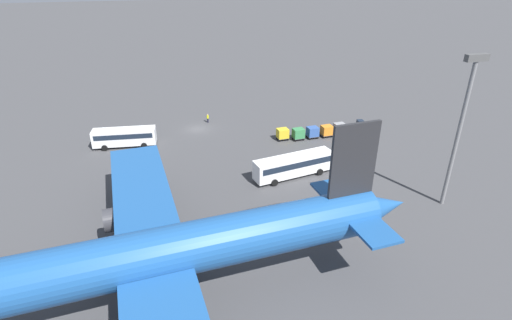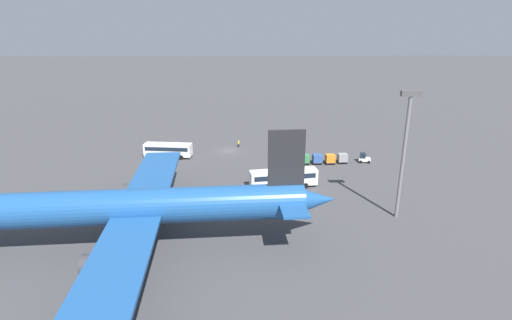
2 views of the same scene
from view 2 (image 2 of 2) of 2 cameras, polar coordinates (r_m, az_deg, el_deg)
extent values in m
plane|color=#424244|center=(92.92, -4.01, 1.33)|extent=(600.00, 600.00, 0.00)
cylinder|color=#1E5193|center=(53.46, -18.85, -6.40)|extent=(47.06, 7.85, 4.56)
cone|color=#1E5193|center=(53.18, 8.19, -5.66)|extent=(6.21, 4.51, 4.11)
cube|color=#1E5193|center=(42.06, -19.60, -14.61)|extent=(7.59, 21.93, 0.44)
cube|color=#1E5193|center=(65.02, -14.26, -1.99)|extent=(7.59, 21.93, 0.44)
cube|color=#262628|center=(50.31, 4.38, 0.30)|extent=(4.70, 0.69, 7.30)
cube|color=#1E5193|center=(52.37, 4.74, -5.38)|extent=(4.11, 12.06, 0.28)
cylinder|color=#38383D|center=(45.82, -20.18, -13.91)|extent=(5.79, 2.90, 2.51)
cylinder|color=#38383D|center=(62.84, -15.85, -4.32)|extent=(5.79, 2.90, 2.51)
cylinder|color=#38383D|center=(52.23, -16.55, -11.86)|extent=(0.50, 0.50, 3.65)
cylinder|color=black|center=(52.92, -16.41, -13.14)|extent=(0.93, 0.56, 0.90)
cylinder|color=#38383D|center=(57.32, -15.46, -8.87)|extent=(0.50, 0.50, 3.65)
cylinder|color=black|center=(57.96, -15.34, -10.07)|extent=(0.93, 0.56, 0.90)
cube|color=white|center=(89.66, -12.44, 1.46)|extent=(10.56, 3.84, 2.66)
cube|color=#192333|center=(89.53, -12.47, 1.74)|extent=(9.74, 3.79, 0.85)
cylinder|color=black|center=(89.80, -14.60, 0.46)|extent=(1.03, 0.41, 1.00)
cylinder|color=black|center=(92.31, -14.03, 1.00)|extent=(1.03, 0.41, 1.00)
cylinder|color=black|center=(87.85, -10.67, 0.34)|extent=(1.03, 0.41, 1.00)
cylinder|color=black|center=(90.42, -10.19, 0.90)|extent=(1.03, 0.41, 1.00)
cube|color=white|center=(71.52, 3.96, -2.52)|extent=(12.34, 4.55, 2.82)
cube|color=#192333|center=(71.34, 3.97, -2.15)|extent=(11.40, 4.43, 0.90)
cylinder|color=black|center=(70.01, 1.24, -4.16)|extent=(1.04, 0.47, 1.00)
cylinder|color=black|center=(72.39, 0.80, -3.36)|extent=(1.04, 0.47, 1.00)
cylinder|color=black|center=(71.87, 7.10, -3.68)|extent=(1.04, 0.47, 1.00)
cylinder|color=black|center=(74.18, 6.48, -2.92)|extent=(1.04, 0.47, 1.00)
cube|color=white|center=(87.76, 15.23, 0.08)|extent=(2.55, 1.61, 0.70)
cube|color=#192333|center=(87.42, 15.01, 0.65)|extent=(1.23, 1.30, 1.10)
cylinder|color=black|center=(87.08, 14.73, -0.26)|extent=(0.62, 0.30, 0.60)
cylinder|color=black|center=(88.40, 14.61, 0.03)|extent=(0.62, 0.30, 0.60)
cylinder|color=black|center=(87.35, 15.82, -0.30)|extent=(0.62, 0.30, 0.60)
cylinder|color=black|center=(88.66, 15.68, -0.01)|extent=(0.62, 0.30, 0.60)
cylinder|color=#1E1E2D|center=(95.53, -2.49, 2.11)|extent=(0.32, 0.32, 0.85)
cylinder|color=yellow|center=(95.31, -2.50, 2.54)|extent=(0.38, 0.38, 0.65)
sphere|color=tan|center=(95.19, -2.50, 2.80)|extent=(0.24, 0.24, 0.24)
cube|color=#38383D|center=(86.21, 12.22, -0.18)|extent=(2.09, 1.80, 0.10)
cube|color=gray|center=(85.95, 12.26, 0.36)|extent=(1.99, 1.71, 1.60)
cylinder|color=black|center=(85.49, 11.85, -0.48)|extent=(0.37, 0.14, 0.36)
cylinder|color=black|center=(86.65, 11.61, -0.20)|extent=(0.37, 0.14, 0.36)
cylinder|color=black|center=(85.93, 12.82, -0.45)|extent=(0.37, 0.14, 0.36)
cylinder|color=black|center=(87.08, 12.58, -0.17)|extent=(0.37, 0.14, 0.36)
cube|color=#38383D|center=(85.21, 10.52, -0.29)|extent=(2.09, 1.80, 0.10)
cube|color=orange|center=(84.94, 10.56, 0.25)|extent=(1.99, 1.71, 1.60)
cylinder|color=black|center=(84.51, 10.13, -0.59)|extent=(0.37, 0.14, 0.36)
cylinder|color=black|center=(85.68, 9.92, -0.31)|extent=(0.37, 0.14, 0.36)
cylinder|color=black|center=(84.90, 11.12, -0.56)|extent=(0.37, 0.14, 0.36)
cylinder|color=black|center=(86.06, 10.90, -0.28)|extent=(0.37, 0.14, 0.36)
cube|color=#38383D|center=(84.75, 8.73, -0.29)|extent=(2.09, 1.80, 0.10)
cube|color=#33569E|center=(84.48, 8.76, 0.25)|extent=(1.99, 1.71, 1.60)
cylinder|color=black|center=(84.07, 8.32, -0.60)|extent=(0.37, 0.14, 0.36)
cylinder|color=black|center=(85.25, 8.13, -0.31)|extent=(0.37, 0.14, 0.36)
cylinder|color=black|center=(84.42, 9.32, -0.57)|extent=(0.37, 0.14, 0.36)
cylinder|color=black|center=(85.59, 9.12, -0.29)|extent=(0.37, 0.14, 0.36)
cube|color=#38383D|center=(84.30, 6.93, -0.32)|extent=(2.09, 1.80, 0.10)
cube|color=#38844C|center=(84.03, 6.95, 0.23)|extent=(1.99, 1.71, 1.60)
cylinder|color=black|center=(83.64, 6.49, -0.62)|extent=(0.37, 0.14, 0.36)
cylinder|color=black|center=(84.82, 6.33, -0.34)|extent=(0.37, 0.14, 0.36)
cylinder|color=black|center=(83.94, 7.51, -0.59)|extent=(0.37, 0.14, 0.36)
cylinder|color=black|center=(85.12, 7.34, -0.31)|extent=(0.37, 0.14, 0.36)
cube|color=#38383D|center=(84.60, 5.05, -0.18)|extent=(2.09, 1.80, 0.10)
cube|color=gold|center=(84.33, 5.07, 0.37)|extent=(1.99, 1.71, 1.60)
cylinder|color=black|center=(83.96, 4.61, -0.48)|extent=(0.37, 0.14, 0.36)
cylinder|color=black|center=(85.15, 4.47, -0.20)|extent=(0.37, 0.14, 0.36)
cylinder|color=black|center=(84.21, 5.63, -0.46)|extent=(0.37, 0.14, 0.36)
cylinder|color=black|center=(85.40, 5.48, -0.17)|extent=(0.37, 0.14, 0.36)
cylinder|color=slate|center=(61.70, 20.25, 0.07)|extent=(0.50, 0.50, 18.41)
cube|color=#4C4C4C|center=(59.52, 21.29, 8.86)|extent=(2.80, 0.70, 0.80)
camera|label=1|loc=(22.10, -37.25, 16.19)|focal=28.00mm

